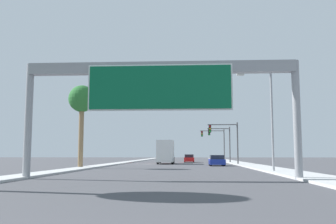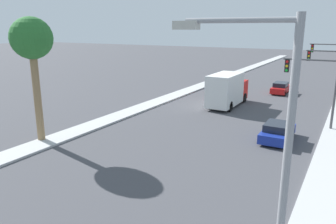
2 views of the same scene
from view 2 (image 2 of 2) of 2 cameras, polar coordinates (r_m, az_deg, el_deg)
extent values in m
cube|color=#B9B9B9|center=(45.37, 5.05, 4.29)|extent=(2.00, 120.00, 0.15)
cube|color=navy|center=(25.52, 18.53, -3.56)|extent=(1.89, 4.22, 0.66)
cube|color=#1E232D|center=(25.16, 18.54, -2.41)|extent=(1.66, 2.20, 0.51)
cylinder|color=black|center=(26.96, 17.33, -2.92)|extent=(0.22, 0.64, 0.64)
cylinder|color=black|center=(26.69, 20.83, -3.40)|extent=(0.22, 0.64, 0.64)
cylinder|color=black|center=(24.52, 15.96, -4.55)|extent=(0.22, 0.64, 0.64)
cylinder|color=black|center=(24.22, 19.79, -5.10)|extent=(0.22, 0.64, 0.64)
cube|color=red|center=(44.00, 19.04, 3.82)|extent=(1.74, 4.47, 0.69)
cube|color=#1E232D|center=(43.68, 19.05, 4.55)|extent=(1.53, 2.33, 0.53)
cylinder|color=black|center=(45.51, 18.43, 3.95)|extent=(0.22, 0.64, 0.64)
cylinder|color=black|center=(45.25, 20.31, 3.73)|extent=(0.22, 0.64, 0.64)
cylinder|color=black|center=(42.84, 17.66, 3.38)|extent=(0.22, 0.64, 0.64)
cylinder|color=black|center=(42.56, 19.66, 3.15)|extent=(0.22, 0.64, 0.64)
cube|color=red|center=(37.68, 11.72, 3.89)|extent=(2.19, 1.99, 2.07)
cube|color=silver|center=(34.27, 9.89, 3.89)|extent=(2.38, 5.11, 3.19)
cylinder|color=black|center=(38.07, 10.11, 2.79)|extent=(0.28, 1.00, 1.00)
cylinder|color=black|center=(37.44, 13.13, 2.44)|extent=(0.28, 1.00, 1.00)
cylinder|color=black|center=(33.76, 7.37, 1.40)|extent=(0.28, 1.00, 1.00)
cylinder|color=black|center=(33.04, 10.73, 0.98)|extent=(0.28, 1.00, 1.00)
cylinder|color=#4C4C4F|center=(29.06, 27.06, 2.70)|extent=(0.20, 0.20, 5.88)
cylinder|color=#4C4C4F|center=(28.87, 23.55, 8.33)|extent=(4.14, 0.14, 0.14)
cube|color=black|center=(29.17, 20.03, 7.57)|extent=(0.35, 0.28, 1.05)
cylinder|color=red|center=(28.98, 20.03, 8.23)|extent=(0.22, 0.04, 0.22)
cylinder|color=yellow|center=(29.01, 19.97, 7.54)|extent=(0.22, 0.04, 0.22)
cylinder|color=green|center=(29.05, 19.91, 6.86)|extent=(0.22, 0.04, 0.22)
cylinder|color=#4C4C4F|center=(38.77, 25.70, 9.55)|extent=(3.68, 0.14, 0.14)
cube|color=black|center=(38.96, 23.33, 8.96)|extent=(0.35, 0.28, 1.05)
cylinder|color=red|center=(38.78, 23.36, 9.46)|extent=(0.22, 0.04, 0.22)
cylinder|color=yellow|center=(38.80, 23.30, 8.95)|extent=(0.22, 0.04, 0.22)
cylinder|color=green|center=(38.83, 23.25, 8.43)|extent=(0.22, 0.04, 0.22)
cylinder|color=#4C4C4F|center=(48.75, 26.18, 10.52)|extent=(4.61, 0.14, 0.14)
cube|color=black|center=(48.95, 23.83, 10.10)|extent=(0.35, 0.28, 1.05)
cylinder|color=red|center=(48.78, 23.85, 10.50)|extent=(0.22, 0.04, 0.22)
cylinder|color=yellow|center=(48.79, 23.81, 10.10)|extent=(0.22, 0.04, 0.22)
cylinder|color=green|center=(48.82, 23.76, 9.69)|extent=(0.22, 0.04, 0.22)
cylinder|color=#8C704C|center=(24.94, -21.87, 3.32)|extent=(0.52, 0.52, 7.40)
sphere|color=#286B2D|center=(24.56, -22.70, 11.80)|extent=(2.87, 2.87, 2.87)
cylinder|color=gray|center=(8.12, 19.31, -15.10)|extent=(0.18, 0.18, 8.40)
cylinder|color=gray|center=(7.41, 12.18, 15.36)|extent=(2.50, 0.12, 0.12)
cube|color=#B2B2A8|center=(7.89, 3.19, 14.85)|extent=(0.60, 0.28, 0.20)
camera|label=1|loc=(26.12, -128.11, -23.98)|focal=40.00mm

